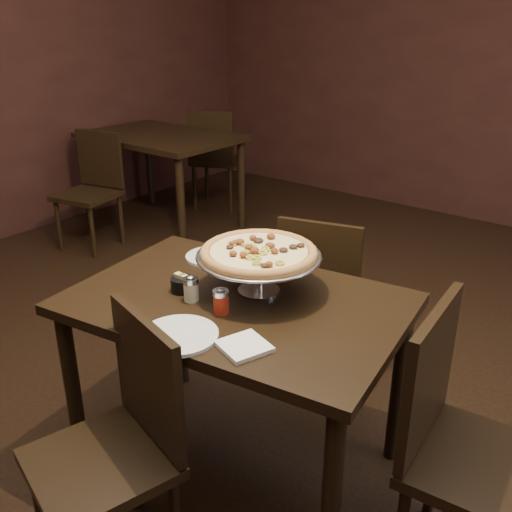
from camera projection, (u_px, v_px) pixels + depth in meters
The scene contains 16 objects.
room at pixel (244, 104), 1.85m from camera, with size 6.04×7.04×2.84m.
dining_table at pixel (237, 323), 2.07m from camera, with size 1.27×0.94×0.73m.
background_table at pixel (161, 147), 4.65m from camera, with size 1.24×0.83×0.77m.
pizza_stand at pixel (259, 253), 2.03m from camera, with size 0.45×0.45×0.19m.
parmesan_shaker at pixel (191, 289), 2.00m from camera, with size 0.06×0.06×0.10m.
pepper_flake_shaker at pixel (221, 301), 1.92m from camera, with size 0.06×0.06×0.10m.
packet_caddy at pixel (182, 284), 2.08m from camera, with size 0.09×0.09×0.07m.
napkin_stack at pixel (244, 346), 1.73m from camera, with size 0.14×0.14×0.01m, color white.
plate_left at pixel (211, 256), 2.37m from camera, with size 0.21×0.21×0.01m, color white.
plate_near at pixel (179, 335), 1.79m from camera, with size 0.25×0.25×0.01m, color white.
serving_spatula at pixel (262, 265), 1.94m from camera, with size 0.14×0.14×0.02m.
chair_far at pixel (323, 290), 2.73m from camera, with size 0.48×0.48×0.83m.
chair_near at pixel (119, 440), 1.75m from camera, with size 0.49×0.49×0.85m.
chair_side at pixel (461, 441), 1.70m from camera, with size 0.46×0.46×0.91m.
bg_chair_far at pixel (215, 155), 5.15m from camera, with size 0.56×0.56×0.91m.
bg_chair_near at pixel (92, 185), 4.32m from camera, with size 0.48×0.48×0.87m.
Camera 1 is at (1.26, -1.45, 1.67)m, focal length 40.00 mm.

